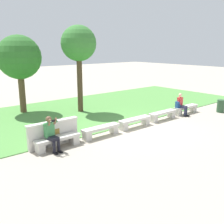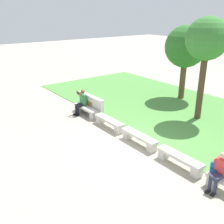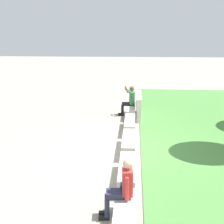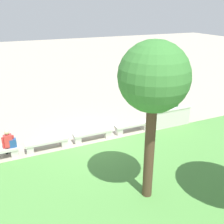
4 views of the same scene
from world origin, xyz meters
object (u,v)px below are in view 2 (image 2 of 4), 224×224
object	(u,v)px
bench_far	(179,159)
person_photographer	(81,101)
bench_near	(109,122)
tree_left_background	(207,41)
tree_behind_wall	(186,47)
person_distant	(219,170)
bench_main	(86,110)
backpack	(216,168)
bench_mid	(139,138)

from	to	relation	value
bench_far	person_photographer	bearing A→B (deg)	-179.33
bench_near	tree_left_background	world-z (taller)	tree_left_background
bench_near	tree_behind_wall	world-z (taller)	tree_behind_wall
person_photographer	tree_left_background	bearing A→B (deg)	46.44
person_photographer	tree_behind_wall	bearing A→B (deg)	76.98
person_distant	tree_behind_wall	size ratio (longest dim) A/B	0.28
bench_far	tree_behind_wall	world-z (taller)	tree_behind_wall
bench_near	bench_far	world-z (taller)	same
bench_main	tree_behind_wall	world-z (taller)	tree_behind_wall
bench_far	backpack	world-z (taller)	backpack
bench_near	person_photographer	bearing A→B (deg)	-178.15
bench_near	tree_behind_wall	bearing A→B (deg)	98.11
bench_main	bench_mid	xyz separation A→B (m)	(4.19, 0.00, 0.00)
tree_behind_wall	person_distant	bearing A→B (deg)	-44.11
person_distant	tree_left_background	distance (m)	6.73
bench_mid	person_photographer	bearing A→B (deg)	-179.01
bench_near	bench_mid	bearing A→B (deg)	0.00
person_photographer	tree_behind_wall	size ratio (longest dim) A/B	0.29
bench_near	person_distant	distance (m)	5.73
bench_near	backpack	bearing A→B (deg)	0.29
bench_far	person_photographer	size ratio (longest dim) A/B	1.39
person_distant	tree_behind_wall	bearing A→B (deg)	135.89
bench_main	bench_mid	distance (m)	4.19
bench_near	backpack	world-z (taller)	backpack
backpack	tree_behind_wall	size ratio (longest dim) A/B	0.10
backpack	person_photographer	bearing A→B (deg)	-179.24
bench_main	backpack	size ratio (longest dim) A/B	4.30
bench_near	person_photographer	xyz separation A→B (m)	(-2.40, -0.08, 0.44)
bench_mid	person_photographer	distance (m)	4.51
bench_near	tree_behind_wall	size ratio (longest dim) A/B	0.41
bench_far	person_photographer	world-z (taller)	person_photographer
tree_left_background	person_photographer	bearing A→B (deg)	-133.56
bench_main	bench_near	distance (m)	2.10
bench_main	tree_left_background	distance (m)	6.87
bench_near	bench_main	bearing A→B (deg)	180.00
bench_main	bench_mid	world-z (taller)	same
bench_main	bench_near	xyz separation A→B (m)	(2.10, 0.00, 0.00)
person_photographer	backpack	bearing A→B (deg)	0.76
bench_far	bench_near	bearing A→B (deg)	180.00
bench_mid	backpack	distance (m)	3.47
bench_far	tree_behind_wall	bearing A→B (deg)	128.72
tree_behind_wall	bench_mid	bearing A→B (deg)	-64.73
bench_mid	tree_behind_wall	distance (m)	7.61
person_distant	backpack	world-z (taller)	person_distant
person_distant	tree_behind_wall	xyz separation A→B (m)	(-6.63, 6.43, 2.52)
bench_mid	tree_left_background	distance (m)	5.66
person_distant	bench_main	bearing A→B (deg)	179.52
person_photographer	tree_behind_wall	xyz separation A→B (m)	(1.49, 6.44, 2.46)
bench_mid	bench_far	xyz separation A→B (m)	(2.10, 0.00, 0.00)
person_distant	backpack	size ratio (longest dim) A/B	2.94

